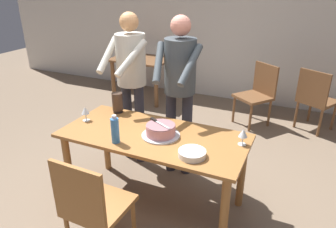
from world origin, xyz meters
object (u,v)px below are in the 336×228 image
(wine_glass_far, at_px, (85,111))
(chair_near_side, at_px, (92,205))
(wine_glass_near, at_px, (243,134))
(plate_stack, at_px, (192,154))
(cake_on_platter, at_px, (161,130))
(hurricane_lamp, at_px, (118,103))
(cake_knife, at_px, (156,121))
(person_standing_beside, at_px, (131,73))
(main_dining_table, at_px, (154,146))
(background_table, at_px, (141,67))
(background_chair_0, at_px, (316,98))
(water_bottle, at_px, (115,130))
(person_cutting_cake, at_px, (179,81))
(background_chair_1, at_px, (257,92))

(wine_glass_far, relative_size, chair_near_side, 0.16)
(wine_glass_near, bearing_deg, plate_stack, -131.79)
(cake_on_platter, distance_m, hurricane_lamp, 0.70)
(cake_knife, relative_size, plate_stack, 1.13)
(plate_stack, bearing_deg, person_standing_beside, 141.24)
(wine_glass_near, height_order, chair_near_side, chair_near_side)
(main_dining_table, height_order, wine_glass_near, wine_glass_near)
(background_table, bearing_deg, background_chair_0, -2.47)
(wine_glass_near, height_order, background_chair_0, background_chair_0)
(background_table, bearing_deg, wine_glass_far, -72.61)
(cake_on_platter, height_order, plate_stack, cake_on_platter)
(chair_near_side, bearing_deg, background_chair_0, 65.06)
(main_dining_table, relative_size, cake_on_platter, 4.92)
(cake_knife, distance_m, water_bottle, 0.38)
(cake_knife, bearing_deg, person_cutting_cake, 91.35)
(wine_glass_near, xyz_separation_m, chair_near_side, (-0.89, -0.90, -0.36))
(wine_glass_far, height_order, background_chair_1, background_chair_1)
(chair_near_side, relative_size, background_chair_0, 1.00)
(water_bottle, distance_m, background_chair_0, 3.07)
(hurricane_lamp, xyz_separation_m, background_table, (-0.95, 2.19, -0.28))
(hurricane_lamp, bearing_deg, wine_glass_near, -6.29)
(hurricane_lamp, height_order, chair_near_side, hurricane_lamp)
(person_cutting_cake, distance_m, background_chair_1, 1.85)
(water_bottle, height_order, background_table, water_bottle)
(cake_on_platter, distance_m, background_chair_0, 2.69)
(background_table, bearing_deg, cake_knife, -58.09)
(person_cutting_cake, bearing_deg, water_bottle, -104.40)
(person_cutting_cake, height_order, chair_near_side, person_cutting_cake)
(plate_stack, height_order, water_bottle, water_bottle)
(cake_on_platter, relative_size, background_table, 0.34)
(cake_knife, bearing_deg, background_chair_0, 60.47)
(cake_on_platter, bearing_deg, hurricane_lamp, 155.66)
(wine_glass_near, xyz_separation_m, background_table, (-2.28, 2.34, -0.28))
(wine_glass_near, relative_size, water_bottle, 0.58)
(plate_stack, relative_size, person_standing_beside, 0.13)
(wine_glass_far, xyz_separation_m, water_bottle, (0.51, -0.25, 0.01))
(cake_knife, height_order, wine_glass_far, wine_glass_far)
(wine_glass_far, xyz_separation_m, person_cutting_cake, (0.73, 0.61, 0.22))
(water_bottle, height_order, person_standing_beside, person_standing_beside)
(wine_glass_far, relative_size, background_chair_0, 0.16)
(cake_knife, bearing_deg, main_dining_table, -105.10)
(wine_glass_far, xyz_separation_m, chair_near_side, (0.61, -0.74, -0.36))
(person_cutting_cake, distance_m, background_table, 2.47)
(main_dining_table, xyz_separation_m, wine_glass_far, (-0.73, -0.01, 0.22))
(plate_stack, bearing_deg, main_dining_table, 155.08)
(main_dining_table, xyz_separation_m, person_cutting_cake, (-0.00, 0.59, 0.44))
(wine_glass_far, distance_m, background_chair_1, 2.63)
(chair_near_side, distance_m, background_chair_1, 3.09)
(hurricane_lamp, distance_m, chair_near_side, 1.19)
(cake_on_platter, height_order, person_standing_beside, person_standing_beside)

